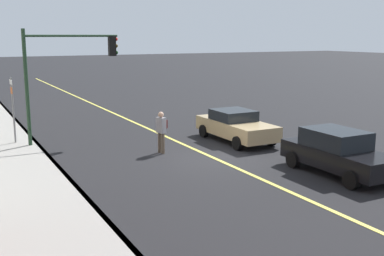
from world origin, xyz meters
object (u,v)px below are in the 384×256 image
object	(u,v)px
car_black	(338,152)
street_sign_post	(13,106)
traffic_light_mast	(65,65)
car_tan	(236,126)
pedestrian_with_backpack	(161,129)

from	to	relation	value
car_black	street_sign_post	distance (m)	13.70
car_black	traffic_light_mast	xyz separation A→B (m)	(9.03, 7.28, 2.73)
car_tan	pedestrian_with_backpack	bearing A→B (deg)	97.45
car_black	street_sign_post	bearing A→B (deg)	43.76
car_tan	traffic_light_mast	bearing A→B (deg)	67.61
pedestrian_with_backpack	car_black	bearing A→B (deg)	-142.98
car_black	traffic_light_mast	world-z (taller)	traffic_light_mast
traffic_light_mast	street_sign_post	xyz separation A→B (m)	(0.84, 2.17, -1.75)
traffic_light_mast	street_sign_post	bearing A→B (deg)	68.96
car_black	car_tan	world-z (taller)	car_black
car_tan	street_sign_post	size ratio (longest dim) A/B	1.49
car_black	pedestrian_with_backpack	size ratio (longest dim) A/B	2.49
pedestrian_with_backpack	car_tan	bearing A→B (deg)	-82.55
street_sign_post	traffic_light_mast	bearing A→B (deg)	-111.04
pedestrian_with_backpack	street_sign_post	world-z (taller)	street_sign_post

